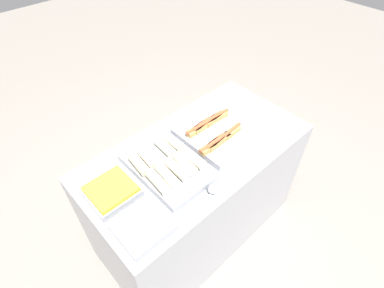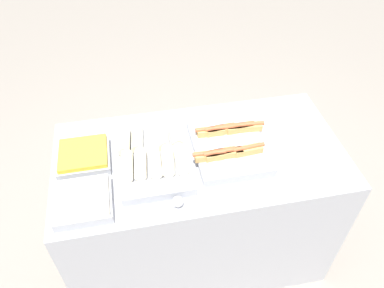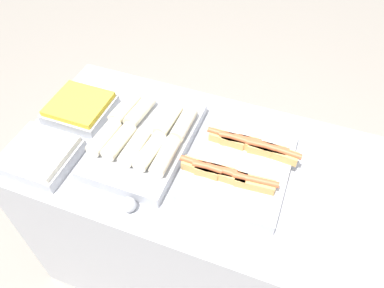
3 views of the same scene
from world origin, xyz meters
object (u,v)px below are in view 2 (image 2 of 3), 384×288
tray_hotdogs (228,145)px  tray_wraps (153,155)px  tray_side_front (83,201)px  serving_spoon_near (175,202)px  tray_side_back (84,157)px

tray_hotdogs → tray_wraps: bearing=-179.2°
tray_side_front → tray_hotdogs: bearing=17.0°
tray_wraps → serving_spoon_near: tray_wraps is taller
tray_wraps → serving_spoon_near: 0.30m
tray_hotdogs → serving_spoon_near: bearing=-137.4°
tray_wraps → tray_side_front: tray_wraps is taller
tray_wraps → tray_hotdogs: bearing=0.8°
tray_side_front → tray_wraps: bearing=32.9°
tray_hotdogs → tray_wraps: tray_wraps is taller
tray_hotdogs → serving_spoon_near: 0.44m
tray_side_back → serving_spoon_near: tray_side_back is taller
tray_hotdogs → tray_side_back: size_ratio=1.76×
tray_hotdogs → tray_side_front: bearing=-163.0°
tray_wraps → tray_side_front: bearing=-147.1°
tray_side_front → tray_side_back: size_ratio=1.00×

